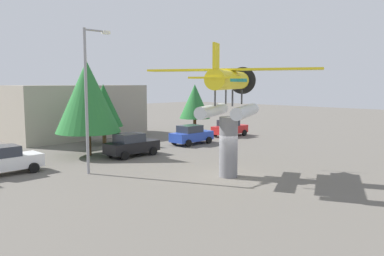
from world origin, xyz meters
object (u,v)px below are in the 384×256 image
at_px(streetlight_primary, 89,91).
at_px(storefront_building, 77,111).
at_px(car_mid_black, 131,145).
at_px(tree_east, 87,97).
at_px(display_pedestal, 228,147).
at_px(floatplane_monument, 230,88).
at_px(car_distant_red, 230,128).
at_px(car_near_white, 4,160).
at_px(tree_center_back, 104,105).
at_px(car_far_blue, 191,135).
at_px(tree_far_east, 195,101).

distance_m(streetlight_primary, storefront_building, 17.41).
distance_m(car_mid_black, tree_east, 4.97).
relative_size(display_pedestal, floatplane_monument, 0.36).
height_order(floatplane_monument, tree_east, floatplane_monument).
relative_size(display_pedestal, streetlight_primary, 0.41).
bearing_deg(streetlight_primary, tree_east, 59.84).
distance_m(floatplane_monument, car_distant_red, 18.35).
height_order(car_near_white, car_distant_red, same).
bearing_deg(car_near_white, streetlight_primary, -42.89).
bearing_deg(car_near_white, floatplane_monument, -47.92).
height_order(car_distant_red, tree_east, tree_east).
xyz_separation_m(floatplane_monument, tree_center_back, (1.70, 15.83, -1.69)).
bearing_deg(floatplane_monument, storefront_building, 58.89).
relative_size(car_mid_black, storefront_building, 0.31).
xyz_separation_m(car_far_blue, storefront_building, (-4.78, 11.74, 1.80)).
bearing_deg(car_near_white, display_pedestal, -48.44).
bearing_deg(car_distant_red, display_pedestal, -141.76).
bearing_deg(tree_far_east, storefront_building, 150.01).
relative_size(streetlight_primary, storefront_building, 0.66).
xyz_separation_m(car_distant_red, streetlight_primary, (-19.32, -4.46, 4.18)).
bearing_deg(storefront_building, tree_far_east, -29.99).
xyz_separation_m(car_near_white, tree_east, (6.98, 1.89, 3.65)).
bearing_deg(car_far_blue, streetlight_primary, -164.07).
bearing_deg(tree_center_back, display_pedestal, -96.55).
distance_m(car_mid_black, car_distant_red, 14.20).
xyz_separation_m(streetlight_primary, storefront_building, (7.87, 15.35, -2.38)).
bearing_deg(tree_center_back, car_mid_black, -105.78).
relative_size(car_mid_black, tree_far_east, 0.77).
height_order(display_pedestal, car_near_white, display_pedestal).
height_order(streetlight_primary, tree_far_east, streetlight_primary).
relative_size(floatplane_monument, car_mid_black, 2.36).
height_order(floatplane_monument, car_mid_black, floatplane_monument).
height_order(car_near_white, car_mid_black, same).
xyz_separation_m(car_near_white, streetlight_primary, (3.82, -3.55, 4.18)).
bearing_deg(car_mid_black, tree_east, 127.75).
distance_m(tree_east, tree_center_back, 5.51).
xyz_separation_m(floatplane_monument, car_far_blue, (7.32, 10.21, -4.37)).
xyz_separation_m(floatplane_monument, car_mid_black, (-0.12, 9.38, -4.37)).
relative_size(car_far_blue, streetlight_primary, 0.48).
distance_m(car_near_white, storefront_building, 16.71).
distance_m(storefront_building, tree_far_east, 12.66).
relative_size(car_mid_black, streetlight_primary, 0.48).
bearing_deg(streetlight_primary, display_pedestal, -51.87).
relative_size(floatplane_monument, car_near_white, 2.36).
bearing_deg(streetlight_primary, tree_far_east, 25.66).
distance_m(car_far_blue, tree_east, 10.34).
bearing_deg(storefront_building, display_pedestal, -96.87).
bearing_deg(car_distant_red, tree_center_back, 158.77).
xyz_separation_m(floatplane_monument, tree_far_east, (13.47, 15.63, -1.71)).
distance_m(car_far_blue, tree_far_east, 8.62).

